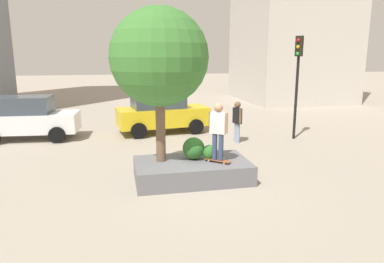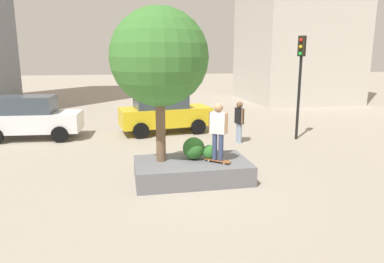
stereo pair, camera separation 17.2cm
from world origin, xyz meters
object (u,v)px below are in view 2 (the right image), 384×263
(plaza_tree, at_px, (159,58))
(skateboard, at_px, (218,161))
(taxi_cab, at_px, (164,112))
(police_car, at_px, (31,117))
(passerby_with_bag, at_px, (239,119))
(skateboarder, at_px, (218,128))
(planter_ledge, at_px, (192,170))
(traffic_light_corner, at_px, (300,70))

(plaza_tree, xyz_separation_m, skateboard, (1.60, -0.50, -2.95))
(taxi_cab, bearing_deg, police_car, -178.29)
(police_car, bearing_deg, passerby_with_bag, -15.57)
(police_car, bearing_deg, taxi_cab, 1.71)
(plaza_tree, bearing_deg, skateboard, -17.25)
(skateboarder, xyz_separation_m, police_car, (-6.68, 6.85, -0.65))
(skateboard, bearing_deg, planter_ledge, 159.17)
(plaza_tree, distance_m, traffic_light_corner, 7.64)
(police_car, bearing_deg, planter_ledge, -47.81)
(skateboard, distance_m, taxi_cab, 7.08)
(planter_ledge, distance_m, skateboard, 0.84)
(skateboarder, relative_size, police_car, 0.40)
(police_car, xyz_separation_m, traffic_light_corner, (11.52, -2.30, 2.07))
(skateboard, bearing_deg, plaza_tree, 162.75)
(traffic_light_corner, height_order, passerby_with_bag, traffic_light_corner)
(planter_ledge, height_order, police_car, police_car)
(skateboarder, bearing_deg, traffic_light_corner, 43.23)
(skateboard, height_order, traffic_light_corner, traffic_light_corner)
(taxi_cab, relative_size, passerby_with_bag, 2.53)
(planter_ledge, bearing_deg, traffic_light_corner, 37.64)
(skateboarder, bearing_deg, skateboard, 180.00)
(police_car, height_order, passerby_with_bag, police_car)
(skateboard, xyz_separation_m, taxi_cab, (-0.77, 7.03, 0.37))
(skateboarder, distance_m, taxi_cab, 7.10)
(taxi_cab, height_order, traffic_light_corner, traffic_light_corner)
(skateboard, distance_m, police_car, 9.57)
(planter_ledge, relative_size, plaza_tree, 0.76)
(planter_ledge, height_order, skateboard, skateboard)
(plaza_tree, relative_size, police_car, 1.05)
(skateboarder, height_order, traffic_light_corner, traffic_light_corner)
(plaza_tree, relative_size, skateboard, 6.06)
(planter_ledge, relative_size, skateboard, 4.61)
(skateboarder, height_order, taxi_cab, skateboarder)
(planter_ledge, relative_size, passerby_with_bag, 1.91)
(police_car, xyz_separation_m, passerby_with_bag, (8.80, -2.45, 0.05))
(taxi_cab, bearing_deg, traffic_light_corner, -23.80)
(plaza_tree, height_order, passerby_with_bag, plaza_tree)
(traffic_light_corner, bearing_deg, skateboard, -136.77)
(plaza_tree, height_order, taxi_cab, plaza_tree)
(planter_ledge, height_order, taxi_cab, taxi_cab)
(planter_ledge, bearing_deg, taxi_cab, 90.49)
(police_car, relative_size, taxi_cab, 0.95)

